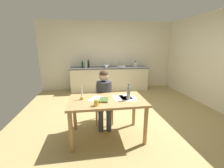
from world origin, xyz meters
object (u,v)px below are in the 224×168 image
wine_glass_near_sink (110,64)px  bottle_oil (82,65)px  book_magazine (104,100)px  stovetop_kettle (135,64)px  candlestick (82,96)px  teacup_on_counter (106,66)px  bottle_wine_red (88,64)px  chair_at_table (104,101)px  person_seated (104,94)px  wine_bottle_on_table (128,93)px  wine_glass_by_kettle (108,64)px  coffee_mug (96,103)px  sink_unit (121,66)px  dining_table (107,105)px  bottle_vinegar (85,65)px  mixing_bowl (106,66)px

wine_glass_near_sink → bottle_oil: bearing=-175.2°
book_magazine → stovetop_kettle: bearing=75.2°
candlestick → bottle_oil: bearing=91.8°
candlestick → teacup_on_counter: size_ratio=2.13×
bottle_oil → bottle_wine_red: bottle_wine_red is taller
chair_at_table → bottle_wine_red: size_ratio=2.85×
person_seated → bottle_oil: 2.73m
candlestick → wine_glass_near_sink: bearing=72.9°
wine_bottle_on_table → wine_glass_by_kettle: (0.06, 3.32, 0.13)m
coffee_mug → candlestick: size_ratio=0.49×
coffee_mug → chair_at_table: bearing=76.8°
person_seated → candlestick: 0.63m
book_magazine → sink_unit: size_ratio=0.66×
person_seated → wine_bottle_on_table: 0.71m
wine_bottle_on_table → chair_at_table: bearing=117.1°
chair_at_table → person_seated: bearing=-93.8°
dining_table → sink_unit: bearing=73.7°
dining_table → stovetop_kettle: (1.48, 3.09, 0.36)m
coffee_mug → sink_unit: sink_unit is taller
sink_unit → coffee_mug: bearing=-108.3°
bottle_wine_red → bottle_vinegar: bearing=-124.7°
coffee_mug → book_magazine: 0.26m
book_magazine → bottle_wine_red: 3.23m
bottle_oil → wine_glass_near_sink: (1.07, 0.09, 0.00)m
wine_bottle_on_table → mixing_bowl: wine_bottle_on_table is taller
sink_unit → bottle_wine_red: 1.23m
candlestick → mixing_bowl: (0.77, 2.99, 0.14)m
dining_table → book_magazine: (-0.06, -0.05, 0.12)m
sink_unit → mixing_bowl: size_ratio=1.58×
wine_bottle_on_table → bottle_wine_red: bottle_wine_red is taller
bottle_wine_red → wine_bottle_on_table: bearing=-78.0°
candlestick → bottle_wine_red: bottle_wine_red is taller
dining_table → bottle_wine_red: bottle_wine_red is taller
sink_unit → wine_glass_by_kettle: 0.50m
mixing_bowl → wine_glass_near_sink: 0.28m
dining_table → bottle_vinegar: bearing=98.0°
person_seated → candlestick: bearing=-136.1°
bottle_vinegar → wine_bottle_on_table: bearing=-75.5°
person_seated → stovetop_kettle: (1.49, 2.60, 0.32)m
dining_table → bottle_vinegar: bottle_vinegar is taller
chair_at_table → bottle_oil: bearing=102.4°
person_seated → candlestick: (-0.44, -0.43, 0.13)m
wine_glass_by_kettle → chair_at_table: bearing=-99.3°
chair_at_table → sink_unit: size_ratio=2.37×
candlestick → wine_glass_by_kettle: wine_glass_by_kettle is taller
stovetop_kettle → wine_glass_by_kettle: stovetop_kettle is taller
dining_table → book_magazine: book_magazine is taller
mixing_bowl → wine_glass_by_kettle: bearing=60.2°
stovetop_kettle → wine_glass_near_sink: stovetop_kettle is taller
candlestick → teacup_on_counter: bearing=75.0°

